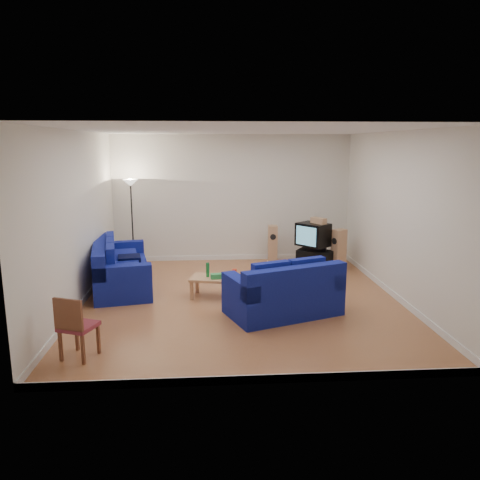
{
  "coord_description": "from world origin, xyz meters",
  "views": [
    {
      "loc": [
        -0.64,
        -8.6,
        2.95
      ],
      "look_at": [
        0.0,
        0.4,
        1.1
      ],
      "focal_mm": 35.0,
      "sensor_mm": 36.0,
      "label": 1
    }
  ],
  "objects": [
    {
      "name": "dining_chair",
      "position": [
        -2.48,
        -2.38,
        0.52
      ],
      "size": [
        0.57,
        0.57,
        0.92
      ],
      "rotation": [
        0.0,
        0.0,
        -0.37
      ],
      "color": "brown",
      "rests_on": "ground"
    },
    {
      "name": "room",
      "position": [
        0.0,
        0.0,
        1.54
      ],
      "size": [
        6.01,
        6.51,
        3.21
      ],
      "color": "brown",
      "rests_on": "ground"
    },
    {
      "name": "floor_lamp",
      "position": [
        -2.45,
        2.7,
        1.77
      ],
      "size": [
        0.37,
        0.37,
        2.14
      ],
      "color": "black",
      "rests_on": "ground"
    },
    {
      "name": "red_canister",
      "position": [
        -0.12,
        0.31,
        0.47
      ],
      "size": [
        0.12,
        0.12,
        0.12
      ],
      "primitive_type": "cylinder",
      "rotation": [
        0.0,
        0.0,
        -0.52
      ],
      "color": "red",
      "rests_on": "coffee_table"
    },
    {
      "name": "speaker_left",
      "position": [
        0.98,
        2.7,
        0.49
      ],
      "size": [
        0.25,
        0.32,
        0.98
      ],
      "rotation": [
        0.0,
        0.0,
        -0.08
      ],
      "color": "tan",
      "rests_on": "ground"
    },
    {
      "name": "coffee_table",
      "position": [
        -0.41,
        0.19,
        0.35
      ],
      "size": [
        1.22,
        0.79,
        0.41
      ],
      "rotation": [
        0.0,
        0.0,
        -0.21
      ],
      "color": "tan",
      "rests_on": "ground"
    },
    {
      "name": "centre_speaker",
      "position": [
        1.95,
        2.01,
        1.2
      ],
      "size": [
        0.34,
        0.41,
        0.14
      ],
      "primitive_type": "cube",
      "rotation": [
        0.0,
        0.0,
        -1.01
      ],
      "color": "tan",
      "rests_on": "television"
    },
    {
      "name": "tissue_box",
      "position": [
        -0.47,
        0.1,
        0.46
      ],
      "size": [
        0.25,
        0.16,
        0.1
      ],
      "primitive_type": "cube",
      "rotation": [
        0.0,
        0.0,
        0.15
      ],
      "color": "green",
      "rests_on": "coffee_table"
    },
    {
      "name": "sofa_loveseat",
      "position": [
        0.7,
        -0.85,
        0.36
      ],
      "size": [
        2.16,
        1.66,
        0.95
      ],
      "rotation": [
        0.0,
        0.0,
        0.35
      ],
      "color": "#060D63",
      "rests_on": "ground"
    },
    {
      "name": "remote",
      "position": [
        -0.03,
        0.04,
        0.42
      ],
      "size": [
        0.15,
        0.07,
        0.02
      ],
      "primitive_type": "cube",
      "rotation": [
        0.0,
        0.0,
        -0.19
      ],
      "color": "black",
      "rests_on": "coffee_table"
    },
    {
      "name": "sofa_three_seat",
      "position": [
        -2.52,
        1.01,
        0.36
      ],
      "size": [
        1.54,
        2.66,
        0.96
      ],
      "rotation": [
        0.0,
        0.0,
        -1.38
      ],
      "color": "#060D63",
      "rests_on": "ground"
    },
    {
      "name": "tv_stand",
      "position": [
        1.9,
        2.03,
        0.25
      ],
      "size": [
        0.92,
        0.82,
        0.49
      ],
      "primitive_type": "cube",
      "rotation": [
        0.0,
        0.0,
        -0.58
      ],
      "color": "black",
      "rests_on": "ground"
    },
    {
      "name": "av_receiver",
      "position": [
        1.94,
        2.04,
        0.54
      ],
      "size": [
        0.54,
        0.48,
        0.1
      ],
      "primitive_type": "cube",
      "rotation": [
        0.0,
        0.0,
        -0.31
      ],
      "color": "black",
      "rests_on": "tv_stand"
    },
    {
      "name": "bottle",
      "position": [
        -0.64,
        0.23,
        0.55
      ],
      "size": [
        0.07,
        0.07,
        0.28
      ],
      "primitive_type": "cylinder",
      "rotation": [
        0.0,
        0.0,
        -0.03
      ],
      "color": "#197233",
      "rests_on": "coffee_table"
    },
    {
      "name": "speaker_right",
      "position": [
        2.45,
        1.97,
        0.5
      ],
      "size": [
        0.37,
        0.34,
        1.0
      ],
      "rotation": [
        0.0,
        0.0,
        -1.07
      ],
      "color": "tan",
      "rests_on": "ground"
    },
    {
      "name": "television",
      "position": [
        1.84,
        2.05,
        0.87
      ],
      "size": [
        0.84,
        0.87,
        0.54
      ],
      "rotation": [
        0.0,
        0.0,
        -0.87
      ],
      "color": "black",
      "rests_on": "av_receiver"
    }
  ]
}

